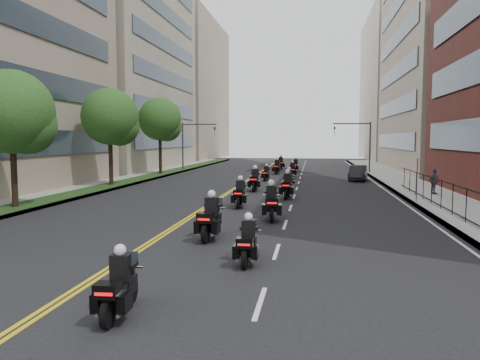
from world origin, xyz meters
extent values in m
plane|color=black|center=(0.00, 0.00, 0.00)|extent=(160.00, 160.00, 0.00)
cube|color=gray|center=(12.00, 25.00, 0.07)|extent=(4.00, 90.00, 0.15)
cube|color=gray|center=(-12.00, 25.00, 0.07)|extent=(4.00, 90.00, 0.15)
cube|color=#1B3112|center=(-11.20, 25.00, 0.17)|extent=(2.00, 90.00, 0.04)
cube|color=gray|center=(21.50, 48.00, 15.00)|extent=(15.00, 28.00, 30.00)
cube|color=#333F4C|center=(13.95, 48.00, 3.50)|extent=(0.12, 24.08, 1.80)
cube|color=#333F4C|center=(13.95, 48.00, 7.50)|extent=(0.12, 24.08, 1.80)
cube|color=#333F4C|center=(13.95, 48.00, 11.50)|extent=(0.12, 24.08, 1.80)
cube|color=#333F4C|center=(13.95, 48.00, 15.50)|extent=(0.12, 24.08, 1.80)
cube|color=#333F4C|center=(13.95, 48.00, 19.50)|extent=(0.12, 24.08, 1.80)
cube|color=gray|center=(21.50, 78.00, 13.00)|extent=(15.00, 28.00, 26.00)
cube|color=#333F4C|center=(-13.95, 17.00, 3.50)|extent=(0.12, 25.80, 1.80)
cube|color=#333F4C|center=(-13.95, 17.00, 7.50)|extent=(0.12, 25.80, 1.80)
cube|color=#333F4C|center=(-13.95, 17.00, 11.50)|extent=(0.12, 25.80, 1.80)
cube|color=gray|center=(-22.00, 48.00, 17.00)|extent=(16.00, 28.00, 34.00)
cube|color=#333F4C|center=(-13.95, 48.00, 3.50)|extent=(0.12, 24.08, 1.80)
cube|color=#333F4C|center=(-13.95, 48.00, 7.50)|extent=(0.12, 24.08, 1.80)
cube|color=#333F4C|center=(-13.95, 48.00, 11.50)|extent=(0.12, 24.08, 1.80)
cube|color=#333F4C|center=(-13.95, 48.00, 15.50)|extent=(0.12, 24.08, 1.80)
cube|color=#333F4C|center=(-13.95, 48.00, 19.50)|extent=(0.12, 24.08, 1.80)
cube|color=gray|center=(-22.00, 78.00, 13.00)|extent=(16.00, 28.00, 26.00)
cube|color=black|center=(11.00, 12.00, 1.60)|extent=(0.05, 28.00, 0.05)
cube|color=black|center=(11.00, 12.00, 0.30)|extent=(0.05, 28.00, 0.05)
cylinder|color=#2F2215|center=(-11.20, 12.00, 2.42)|extent=(0.32, 0.32, 4.83)
sphere|color=#224918|center=(-11.20, 12.00, 5.18)|extent=(4.40, 4.40, 4.40)
sphere|color=#224918|center=(-10.60, 12.40, 4.49)|extent=(3.08, 3.08, 3.08)
cylinder|color=#2F2215|center=(-11.20, 24.00, 2.55)|extent=(0.32, 0.32, 5.11)
sphere|color=#224918|center=(-11.20, 24.00, 5.47)|extent=(4.40, 4.40, 4.40)
sphere|color=#224918|center=(-10.60, 24.40, 4.75)|extent=(3.08, 3.08, 3.08)
cylinder|color=#2F2215|center=(-11.20, 36.00, 2.69)|extent=(0.32, 0.32, 5.39)
sphere|color=#224918|center=(-11.20, 36.00, 5.78)|extent=(4.40, 4.40, 4.40)
sphere|color=#224918|center=(-10.60, 36.40, 5.00)|extent=(3.08, 3.08, 3.08)
cylinder|color=#3F3F44|center=(10.50, 42.00, 2.80)|extent=(0.18, 0.18, 5.60)
cylinder|color=#3F3F44|center=(8.50, 42.00, 5.40)|extent=(4.00, 0.14, 0.14)
imported|color=black|center=(6.70, 42.00, 4.60)|extent=(0.16, 0.20, 1.00)
cylinder|color=#3F3F44|center=(-10.50, 42.00, 2.80)|extent=(0.18, 0.18, 5.60)
cylinder|color=#3F3F44|center=(-8.50, 42.00, 5.40)|extent=(4.00, 0.14, 0.14)
imported|color=black|center=(-6.70, 42.00, 4.60)|extent=(0.16, 0.20, 1.00)
cylinder|color=black|center=(0.35, -1.90, 0.31)|extent=(0.17, 0.63, 0.62)
cylinder|color=black|center=(0.26, -0.44, 0.31)|extent=(0.17, 0.63, 0.62)
cube|color=black|center=(0.31, -1.17, 0.57)|extent=(0.46, 1.26, 0.37)
cube|color=silver|center=(0.30, -1.12, 0.36)|extent=(0.38, 0.52, 0.27)
cube|color=black|center=(0.35, -1.90, 0.79)|extent=(0.50, 0.41, 0.29)
cube|color=red|center=(0.36, -2.09, 0.77)|extent=(0.37, 0.05, 0.06)
cube|color=black|center=(0.30, -1.12, 1.02)|extent=(0.42, 0.28, 0.57)
sphere|color=silver|center=(0.30, -1.11, 1.41)|extent=(0.27, 0.27, 0.27)
cylinder|color=black|center=(2.45, 2.71, 0.31)|extent=(0.13, 0.63, 0.62)
cylinder|color=black|center=(2.45, 4.18, 0.31)|extent=(0.13, 0.63, 0.62)
cube|color=black|center=(2.45, 3.44, 0.57)|extent=(0.39, 1.24, 0.37)
cube|color=silver|center=(2.45, 3.49, 0.36)|extent=(0.35, 0.51, 0.28)
cube|color=black|center=(2.45, 2.71, 0.79)|extent=(0.48, 0.39, 0.29)
cube|color=red|center=(2.45, 2.51, 0.77)|extent=(0.37, 0.03, 0.06)
cube|color=black|center=(2.45, 3.49, 1.03)|extent=(0.40, 0.26, 0.57)
sphere|color=silver|center=(2.45, 3.50, 1.42)|extent=(0.27, 0.27, 0.27)
cylinder|color=black|center=(0.56, 5.81, 0.37)|extent=(0.18, 0.75, 0.75)
cylinder|color=black|center=(0.62, 7.56, 0.37)|extent=(0.18, 0.75, 0.75)
cube|color=black|center=(0.59, 6.69, 0.68)|extent=(0.51, 1.49, 0.44)
cube|color=silver|center=(0.59, 6.74, 0.43)|extent=(0.44, 0.62, 0.33)
cube|color=black|center=(0.56, 5.81, 0.94)|extent=(0.58, 0.48, 0.35)
cube|color=red|center=(0.56, 5.58, 0.92)|extent=(0.44, 0.05, 0.08)
cube|color=black|center=(0.59, 6.74, 1.23)|extent=(0.49, 0.32, 0.68)
sphere|color=silver|center=(0.59, 6.75, 1.69)|extent=(0.32, 0.32, 0.32)
cylinder|color=black|center=(2.58, 10.29, 0.38)|extent=(0.24, 0.77, 0.76)
cylinder|color=black|center=(2.38, 12.06, 0.38)|extent=(0.24, 0.77, 0.76)
cube|color=black|center=(2.48, 11.18, 0.69)|extent=(0.63, 1.55, 0.45)
cube|color=silver|center=(2.47, 11.23, 0.44)|extent=(0.49, 0.66, 0.33)
cube|color=black|center=(2.58, 10.29, 0.96)|extent=(0.63, 0.53, 0.36)
cube|color=red|center=(2.60, 10.06, 0.94)|extent=(0.45, 0.08, 0.08)
cube|color=black|center=(2.47, 11.23, 1.25)|extent=(0.52, 0.36, 0.69)
sphere|color=silver|center=(2.47, 11.24, 1.72)|extent=(0.32, 0.32, 0.32)
cylinder|color=black|center=(0.44, 14.17, 0.35)|extent=(0.17, 0.71, 0.70)
cylinder|color=black|center=(0.39, 15.82, 0.35)|extent=(0.17, 0.71, 0.70)
cube|color=black|center=(0.41, 14.99, 0.64)|extent=(0.48, 1.41, 0.41)
cube|color=silver|center=(0.41, 15.04, 0.40)|extent=(0.41, 0.58, 0.31)
cube|color=black|center=(0.44, 14.17, 0.89)|extent=(0.55, 0.45, 0.33)
cube|color=red|center=(0.45, 13.95, 0.87)|extent=(0.41, 0.04, 0.07)
cube|color=black|center=(0.41, 15.04, 1.16)|extent=(0.46, 0.30, 0.64)
sphere|color=silver|center=(0.41, 15.05, 1.59)|extent=(0.30, 0.30, 0.30)
cylinder|color=black|center=(2.76, 18.28, 0.37)|extent=(0.19, 0.75, 0.75)
cylinder|color=black|center=(2.86, 20.04, 0.37)|extent=(0.19, 0.75, 0.75)
cube|color=black|center=(2.81, 19.16, 0.68)|extent=(0.54, 1.51, 0.44)
cube|color=silver|center=(2.81, 19.22, 0.43)|extent=(0.45, 0.63, 0.33)
cube|color=black|center=(2.76, 18.28, 0.95)|extent=(0.60, 0.49, 0.35)
cube|color=red|center=(2.75, 18.05, 0.92)|extent=(0.44, 0.06, 0.08)
cube|color=black|center=(2.81, 19.22, 1.23)|extent=(0.50, 0.33, 0.68)
sphere|color=silver|center=(2.81, 19.23, 1.69)|extent=(0.32, 0.32, 0.32)
cylinder|color=black|center=(0.27, 22.16, 0.37)|extent=(0.17, 0.75, 0.75)
cylinder|color=black|center=(0.24, 23.92, 0.37)|extent=(0.17, 0.75, 0.75)
cube|color=black|center=(0.25, 23.04, 0.68)|extent=(0.49, 1.49, 0.44)
cube|color=silver|center=(0.25, 23.09, 0.43)|extent=(0.43, 0.61, 0.33)
cube|color=black|center=(0.27, 22.16, 0.95)|extent=(0.58, 0.47, 0.35)
cube|color=red|center=(0.27, 21.93, 0.92)|extent=(0.44, 0.04, 0.08)
cube|color=black|center=(0.25, 23.09, 1.23)|extent=(0.49, 0.32, 0.68)
sphere|color=silver|center=(0.25, 23.10, 1.69)|extent=(0.32, 0.32, 0.32)
cylinder|color=black|center=(2.64, 26.04, 0.31)|extent=(0.21, 0.63, 0.62)
cylinder|color=black|center=(2.44, 27.49, 0.31)|extent=(0.21, 0.63, 0.62)
cube|color=black|center=(2.54, 26.77, 0.57)|extent=(0.55, 1.27, 0.37)
cube|color=silver|center=(2.53, 26.81, 0.36)|extent=(0.41, 0.54, 0.27)
cube|color=black|center=(2.64, 26.04, 0.79)|extent=(0.52, 0.44, 0.29)
cube|color=red|center=(2.66, 25.85, 0.77)|extent=(0.37, 0.08, 0.06)
cube|color=black|center=(2.53, 26.81, 1.02)|extent=(0.43, 0.31, 0.57)
sphere|color=silver|center=(2.53, 26.82, 1.41)|extent=(0.26, 0.26, 0.26)
cylinder|color=black|center=(0.20, 30.60, 0.31)|extent=(0.17, 0.62, 0.61)
cylinder|color=black|center=(0.31, 32.05, 0.31)|extent=(0.17, 0.62, 0.61)
cube|color=black|center=(0.25, 31.33, 0.56)|extent=(0.47, 1.24, 0.36)
cube|color=silver|center=(0.26, 31.37, 0.35)|extent=(0.38, 0.52, 0.27)
cube|color=black|center=(0.20, 30.60, 0.78)|extent=(0.50, 0.41, 0.29)
cube|color=red|center=(0.19, 30.42, 0.76)|extent=(0.36, 0.05, 0.06)
cube|color=black|center=(0.26, 31.37, 1.01)|extent=(0.42, 0.28, 0.56)
sphere|color=silver|center=(0.26, 31.38, 1.39)|extent=(0.26, 0.26, 0.26)
cylinder|color=black|center=(2.47, 34.35, 0.34)|extent=(0.17, 0.68, 0.67)
cylinder|color=black|center=(2.40, 35.93, 0.34)|extent=(0.17, 0.68, 0.67)
cube|color=black|center=(2.43, 35.14, 0.61)|extent=(0.48, 1.36, 0.40)
cube|color=silver|center=(2.43, 35.19, 0.39)|extent=(0.40, 0.56, 0.30)
cube|color=black|center=(2.47, 34.35, 0.85)|extent=(0.53, 0.44, 0.32)
cube|color=red|center=(2.48, 34.14, 0.83)|extent=(0.40, 0.05, 0.07)
cube|color=black|center=(2.43, 35.19, 1.11)|extent=(0.45, 0.30, 0.61)
sphere|color=silver|center=(2.43, 35.20, 1.53)|extent=(0.29, 0.29, 0.29)
cylinder|color=black|center=(0.55, 38.49, 0.36)|extent=(0.21, 0.73, 0.72)
cylinder|color=black|center=(0.69, 40.17, 0.36)|extent=(0.21, 0.73, 0.72)
cube|color=black|center=(0.62, 39.33, 0.65)|extent=(0.56, 1.46, 0.42)
cube|color=silver|center=(0.62, 39.39, 0.41)|extent=(0.45, 0.61, 0.32)
cube|color=black|center=(0.55, 38.49, 0.91)|extent=(0.58, 0.49, 0.34)
cube|color=red|center=(0.53, 38.27, 0.89)|extent=(0.42, 0.07, 0.07)
cube|color=black|center=(0.62, 39.39, 1.18)|extent=(0.49, 0.33, 0.65)
sphere|color=silver|center=(0.62, 39.40, 1.62)|extent=(0.31, 0.31, 0.31)
cylinder|color=black|center=(2.40, 42.56, 0.33)|extent=(0.16, 0.67, 0.66)
cylinder|color=black|center=(2.46, 44.12, 0.33)|extent=(0.16, 0.67, 0.66)
cube|color=black|center=(2.43, 43.34, 0.60)|extent=(0.46, 1.33, 0.39)
cube|color=silver|center=(2.43, 43.39, 0.38)|extent=(0.39, 0.55, 0.29)
cube|color=black|center=(2.40, 42.56, 0.84)|extent=(0.52, 0.43, 0.31)
cube|color=red|center=(2.39, 42.36, 0.82)|extent=(0.39, 0.05, 0.07)
cube|color=black|center=(2.43, 43.39, 1.09)|extent=(0.44, 0.29, 0.60)
sphere|color=silver|center=(2.44, 43.40, 1.50)|extent=(0.28, 0.28, 0.28)
cylinder|color=black|center=(0.63, 46.07, 0.36)|extent=(0.24, 0.73, 0.72)
cylinder|color=black|center=(0.40, 47.74, 0.36)|extent=(0.24, 0.73, 0.72)
cube|color=black|center=(0.52, 46.90, 0.66)|extent=(0.63, 1.47, 0.42)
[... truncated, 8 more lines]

